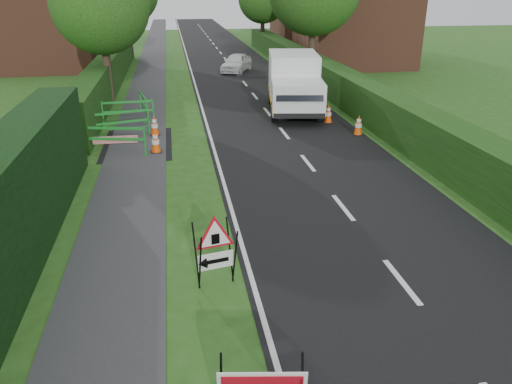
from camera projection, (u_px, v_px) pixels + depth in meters
ground at (287, 328)px, 8.36m from camera, size 120.00×120.00×0.00m
road_surface at (222, 55)px, 40.58m from camera, size 6.00×90.00×0.02m
footpath at (153, 56)px, 39.75m from camera, size 2.00×90.00×0.02m
hedge_west_far at (111, 88)px, 27.62m from camera, size 1.00×24.00×1.80m
hedge_east at (345, 104)px, 23.91m from camera, size 1.20×50.00×1.50m
house_west at (41, 24)px, 33.02m from camera, size 7.50×7.40×7.88m
house_east_a at (354, 22)px, 34.39m from camera, size 7.50×7.40×7.88m
house_east_b at (313, 12)px, 47.28m from camera, size 7.50×7.40×7.88m
tree_nw at (100, 4)px, 22.31m from camera, size 4.40×4.40×6.70m
triangle_sign at (213, 247)px, 9.19m from camera, size 0.99×0.99×1.24m
works_van at (294, 82)px, 22.08m from camera, size 2.94×5.67×2.47m
traffic_cone_0 at (358, 125)px, 18.88m from camera, size 0.38×0.38×0.79m
traffic_cone_1 at (328, 114)px, 20.54m from camera, size 0.38×0.38×0.79m
traffic_cone_2 at (306, 95)px, 23.87m from camera, size 0.38×0.38×0.79m
traffic_cone_3 at (156, 142)px, 16.90m from camera, size 0.38×0.38×0.79m
traffic_cone_4 at (155, 125)px, 18.83m from camera, size 0.38×0.38×0.79m
ped_barrier_0 at (115, 137)px, 16.60m from camera, size 2.09×0.79×1.00m
ped_barrier_1 at (121, 120)px, 18.63m from camera, size 2.08×0.84×1.00m
ped_barrier_2 at (128, 109)px, 20.25m from camera, size 2.08×0.48×1.00m
ped_barrier_3 at (143, 103)px, 21.34m from camera, size 0.71×2.09×1.00m
redwhite_plank at (117, 152)px, 17.08m from camera, size 1.50×0.04×0.25m
hatchback_car at (236, 63)px, 32.46m from camera, size 2.67×3.70×1.17m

